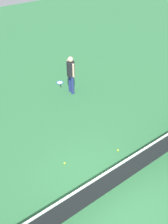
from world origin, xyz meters
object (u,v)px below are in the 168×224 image
at_px(tennis_racket_near_player, 60,83).
at_px(tennis_ball_near_player, 118,150).
at_px(tennis_ball_by_net, 65,163).
at_px(player_near_side, 71,72).

relative_size(tennis_racket_near_player, tennis_ball_near_player, 9.13).
bearing_deg(tennis_ball_by_net, tennis_ball_near_player, 161.61).
height_order(player_near_side, tennis_ball_by_net, player_near_side).
distance_m(tennis_racket_near_player, tennis_ball_near_player, 4.86).
bearing_deg(tennis_ball_by_net, player_near_side, -126.86).
height_order(player_near_side, tennis_racket_near_player, player_near_side).
xyz_separation_m(player_near_side, tennis_racket_near_player, (0.01, -0.97, -1.00)).
height_order(tennis_ball_near_player, tennis_ball_by_net, same).
bearing_deg(player_near_side, tennis_ball_by_net, 53.14).
distance_m(player_near_side, tennis_ball_by_net, 4.20).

